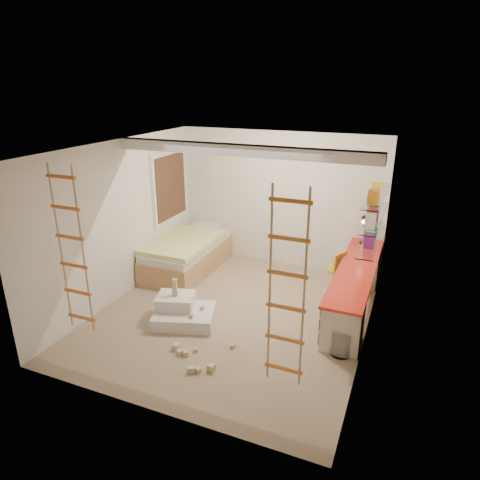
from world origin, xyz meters
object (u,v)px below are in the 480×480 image
at_px(bed, 187,254).
at_px(swivel_chair, 339,280).
at_px(desk, 355,288).
at_px(play_platform, 182,312).

xyz_separation_m(bed, swivel_chair, (2.88, 0.05, -0.03)).
bearing_deg(desk, bed, 173.51).
bearing_deg(play_platform, bed, 116.57).
relative_size(desk, play_platform, 2.62).
distance_m(desk, play_platform, 2.71).
distance_m(swivel_chair, play_platform, 2.68).
distance_m(desk, bed, 3.22).
xyz_separation_m(desk, play_platform, (-2.35, -1.33, -0.25)).
bearing_deg(swivel_chair, play_platform, -139.43).
bearing_deg(bed, desk, -6.49).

